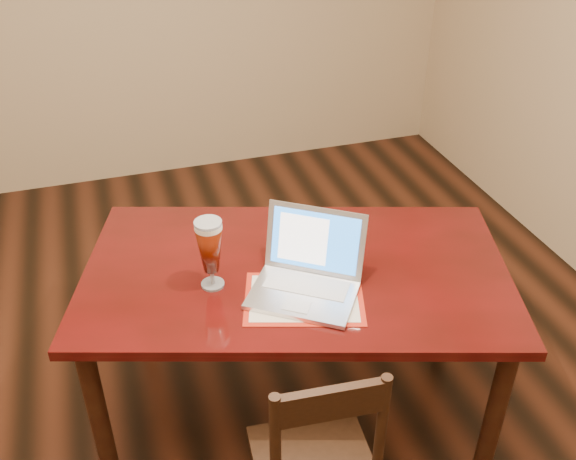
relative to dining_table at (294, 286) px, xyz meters
name	(u,v)px	position (x,y,z in m)	size (l,w,h in m)	color
ground	(202,458)	(-0.43, -0.14, -0.66)	(5.00, 5.00, 0.00)	black
room_shell	(149,4)	(-0.43, -0.14, 1.10)	(4.51, 5.01, 2.71)	tan
dining_table	(294,286)	(0.00, 0.00, 0.00)	(1.77, 1.32, 1.01)	#480909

